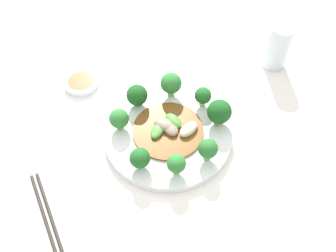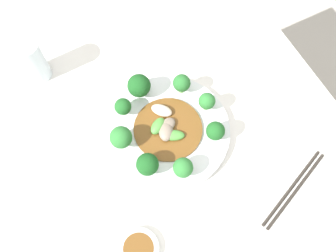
{
  "view_description": "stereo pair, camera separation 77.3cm",
  "coord_description": "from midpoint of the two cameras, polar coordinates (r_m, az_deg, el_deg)",
  "views": [
    {
      "loc": [
        -0.01,
        0.54,
        1.5
      ],
      "look_at": [
        -0.05,
        0.01,
        0.79
      ],
      "focal_mm": 42.0,
      "sensor_mm": 36.0,
      "label": 1
    },
    {
      "loc": [
        0.29,
        -0.16,
        1.63
      ],
      "look_at": [
        -0.05,
        0.01,
        0.79
      ],
      "focal_mm": 42.0,
      "sensor_mm": 36.0,
      "label": 2
    }
  ],
  "objects": [
    {
      "name": "drinking_glass",
      "position": [
        0.98,
        27.97,
        -6.13
      ],
      "size": [
        0.06,
        0.06,
        0.13
      ],
      "color": "silver",
      "rests_on": "table"
    },
    {
      "name": "broccoli_east",
      "position": [
        0.79,
        4.86,
        -21.75
      ],
      "size": [
        0.05,
        0.05,
        0.06
      ],
      "color": "#7AAD5B",
      "rests_on": "plate"
    },
    {
      "name": "broccoli_south",
      "position": [
        0.83,
        12.9,
        -14.45
      ],
      "size": [
        0.05,
        0.05,
        0.07
      ],
      "color": "#89B76B",
      "rests_on": "plate"
    },
    {
      "name": "ground_plane",
      "position": [
        1.58,
        5.29,
        -29.44
      ],
      "size": [
        8.0,
        8.0,
        0.0
      ],
      "primitive_type": "plane",
      "color": "#B7B2A8"
    },
    {
      "name": "broccoli_southeast",
      "position": [
        0.82,
        7.36,
        -16.93
      ],
      "size": [
        0.05,
        0.05,
        0.06
      ],
      "color": "#7AAD5B",
      "rests_on": "plate"
    },
    {
      "name": "broccoli_northeast",
      "position": [
        0.78,
        9.62,
        -29.02
      ],
      "size": [
        0.04,
        0.04,
        0.05
      ],
      "color": "#7AAD5B",
      "rests_on": "plate"
    },
    {
      "name": "broccoli_west",
      "position": [
        0.84,
        21.47,
        -19.37
      ],
      "size": [
        0.06,
        0.06,
        0.07
      ],
      "color": "#70A356",
      "rests_on": "plate"
    },
    {
      "name": "broccoli_northwest",
      "position": [
        0.81,
        20.75,
        -26.24
      ],
      "size": [
        0.04,
        0.04,
        0.06
      ],
      "color": "#7AAD5B",
      "rests_on": "plate"
    },
    {
      "name": "broccoli_southwest",
      "position": [
        0.85,
        18.28,
        -16.29
      ],
      "size": [
        0.04,
        0.04,
        0.05
      ],
      "color": "#89B76B",
      "rests_on": "plate"
    },
    {
      "name": "table",
      "position": [
        1.21,
        6.76,
        -27.15
      ],
      "size": [
        1.09,
        0.85,
        0.75
      ],
      "color": "silver",
      "rests_on": "ground_plane"
    },
    {
      "name": "sauce_dish",
      "position": [
        0.88,
        -3.48,
        -12.9
      ],
      "size": [
        0.09,
        0.09,
        0.02
      ],
      "color": "silver",
      "rests_on": "table"
    },
    {
      "name": "broccoli_north",
      "position": [
        0.79,
        16.06,
        -29.48
      ],
      "size": [
        0.04,
        0.04,
        0.05
      ],
      "color": "#7AAD5B",
      "rests_on": "plate"
    },
    {
      "name": "plate",
      "position": [
        0.85,
        12.81,
        -22.82
      ],
      "size": [
        0.3,
        0.3,
        0.02
      ],
      "color": "silver",
      "rests_on": "table"
    },
    {
      "name": "stirfry_center",
      "position": [
        0.83,
        13.31,
        -22.32
      ],
      "size": [
        0.16,
        0.16,
        0.02
      ],
      "color": "brown",
      "rests_on": "plate"
    },
    {
      "name": "chopsticks",
      "position": [
        0.82,
        -6.2,
        -37.72
      ],
      "size": [
        0.1,
        0.22,
        0.01
      ],
      "color": "#2D2823",
      "rests_on": "table"
    }
  ]
}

